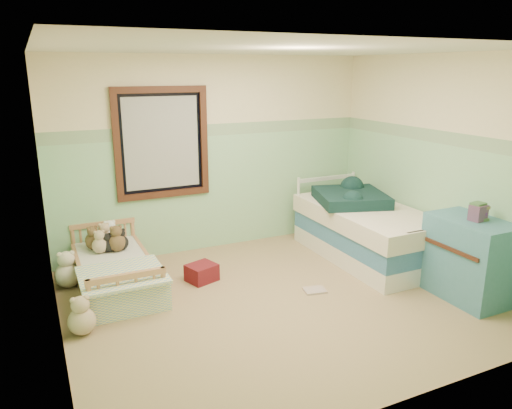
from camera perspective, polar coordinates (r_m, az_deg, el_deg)
name	(u,v)px	position (r m, az deg, el deg)	size (l,w,h in m)	color
floor	(278,301)	(5.17, 2.65, -11.22)	(4.20, 3.60, 0.02)	#8C6E53
ceiling	(282,48)	(4.62, 3.06, 17.90)	(4.20, 3.60, 0.02)	beige
wall_back	(215,155)	(6.35, -4.82, 5.83)	(4.20, 0.04, 2.50)	beige
wall_front	(409,240)	(3.32, 17.56, -4.00)	(4.20, 0.04, 2.50)	beige
wall_left	(47,209)	(4.21, -23.29, -0.46)	(0.04, 3.60, 2.50)	beige
wall_right	(441,166)	(6.00, 20.90, 4.28)	(0.04, 3.60, 2.50)	beige
wainscot_mint	(216,192)	(6.44, -4.68, 1.43)	(4.20, 0.01, 1.50)	#8FC997
border_strip	(215,130)	(6.29, -4.84, 8.73)	(4.20, 0.01, 0.15)	#468653
window_frame	(162,143)	(6.08, -10.97, 7.07)	(1.16, 0.06, 1.36)	#3A1E13
window_blinds	(162,143)	(6.09, -10.99, 7.08)	(0.92, 0.01, 1.12)	#BABAB5
toddler_bed_frame	(116,278)	(5.63, -16.14, -8.33)	(0.77, 1.53, 0.20)	#B47042
toddler_mattress	(115,265)	(5.57, -16.26, -6.84)	(0.70, 1.47, 0.12)	silver
patchwork_quilt	(122,275)	(5.10, -15.44, -7.96)	(0.83, 0.77, 0.03)	#82ACCA
plush_bed_brown	(93,240)	(5.97, -18.58, -3.99)	(0.18, 0.18, 0.18)	brown
plush_bed_white	(111,237)	(5.98, -16.70, -3.63)	(0.20, 0.20, 0.20)	white
plush_bed_tan	(100,245)	(5.76, -17.82, -4.59)	(0.18, 0.18, 0.18)	tan
plush_bed_dark	(121,243)	(5.79, -15.56, -4.34)	(0.17, 0.17, 0.17)	black
plush_floor_cream	(68,275)	(5.78, -21.21, -7.71)	(0.28, 0.28, 0.28)	beige
plush_floor_tan	(82,321)	(4.78, -19.75, -12.77)	(0.25, 0.25, 0.25)	tan
twin_bed_frame	(365,249)	(6.36, 12.70, -5.17)	(0.97, 1.94, 0.22)	white
twin_boxspring	(366,233)	(6.28, 12.82, -3.29)	(0.97, 1.94, 0.22)	#2F5882
twin_mattress	(367,216)	(6.22, 12.94, -1.37)	(1.01, 1.98, 0.22)	white
teal_blanket	(351,197)	(6.37, 11.04, 0.83)	(0.82, 0.87, 0.14)	black
dresser	(469,259)	(5.52, 23.71, -5.85)	(0.53, 0.85, 0.85)	teal
book_stack	(478,213)	(5.35, 24.62, -0.90)	(0.16, 0.12, 0.16)	brown
red_pillow	(202,273)	(5.59, -6.38, -7.95)	(0.31, 0.27, 0.19)	maroon
floor_book	(315,290)	(5.38, 6.89, -9.96)	(0.23, 0.18, 0.02)	#F6A941
extra_plush_0	(94,242)	(5.90, -18.52, -4.22)	(0.18, 0.18, 0.18)	brown
extra_plush_1	(117,242)	(5.77, -16.00, -4.30)	(0.21, 0.21, 0.21)	brown
extra_plush_2	(105,239)	(5.94, -17.30, -3.85)	(0.20, 0.20, 0.20)	tan
extra_plush_3	(107,246)	(5.77, -17.03, -4.64)	(0.15, 0.15, 0.15)	black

